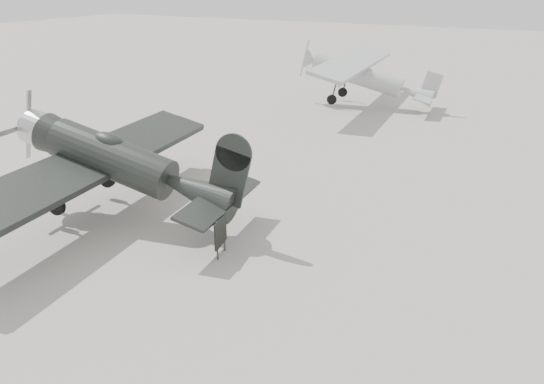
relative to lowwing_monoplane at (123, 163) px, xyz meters
The scene contains 4 objects.
ground 4.35m from the lowwing_monoplane, 20.04° to the left, with size 160.00×160.00×0.00m, color #A0998E.
lowwing_monoplane is the anchor object (origin of this frame).
highwing_monoplane 20.51m from the lowwing_monoplane, 85.34° to the left, with size 8.92×12.57×3.56m.
sign_board 4.57m from the lowwing_monoplane, ahead, with size 0.23×0.87×1.26m.
Camera 1 is at (8.76, -14.03, 8.00)m, focal length 35.00 mm.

